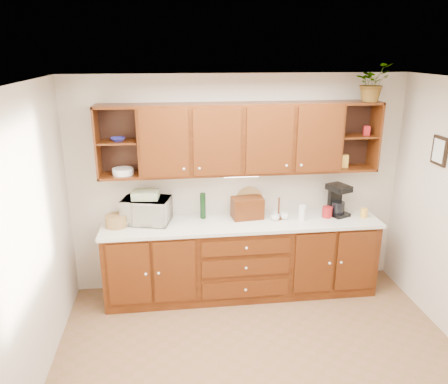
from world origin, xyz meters
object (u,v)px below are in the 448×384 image
object	(u,v)px
microwave	(147,210)
bread_box	(247,208)
coffee_maker	(337,200)
potted_plant	(372,82)

from	to	relation	value
microwave	bread_box	world-z (taller)	microwave
microwave	bread_box	distance (m)	1.18
coffee_maker	bread_box	bearing A→B (deg)	157.07
bread_box	potted_plant	distance (m)	1.99
coffee_maker	potted_plant	distance (m)	1.41
coffee_maker	microwave	bearing A→B (deg)	157.46
coffee_maker	potted_plant	size ratio (longest dim) A/B	0.90
microwave	potted_plant	size ratio (longest dim) A/B	1.25
bread_box	coffee_maker	bearing A→B (deg)	-7.02
potted_plant	coffee_maker	bearing A→B (deg)	176.56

